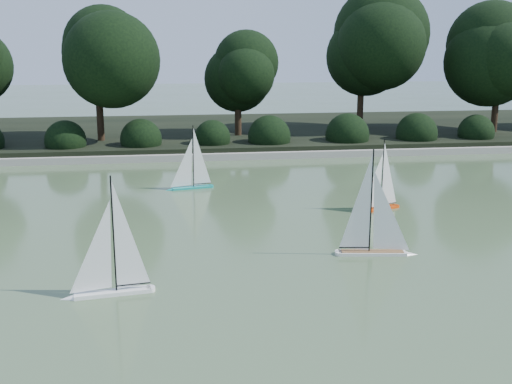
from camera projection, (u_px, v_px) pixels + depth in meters
ground at (261, 285)px, 8.32m from camera, size 80.00×80.00×0.00m
pond_coping at (211, 156)px, 16.97m from camera, size 40.00×0.35×0.18m
far_bank at (202, 133)px, 20.81m from camera, size 40.00×8.00×0.30m
tree_line at (245, 56)px, 18.89m from camera, size 26.31×3.93×4.39m
shrub_hedge at (208, 138)px, 17.75m from camera, size 29.10×1.10×1.10m
sailboat_white_a at (105, 276)px, 7.92m from camera, size 1.18×0.34×1.60m
sailboat_white_b at (379, 238)px, 9.43m from camera, size 1.24×0.36×1.69m
sailboat_orange at (376, 199)px, 11.90m from camera, size 1.00×0.53×1.42m
sailboat_teal at (188, 178)px, 13.63m from camera, size 1.06×0.37×1.45m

